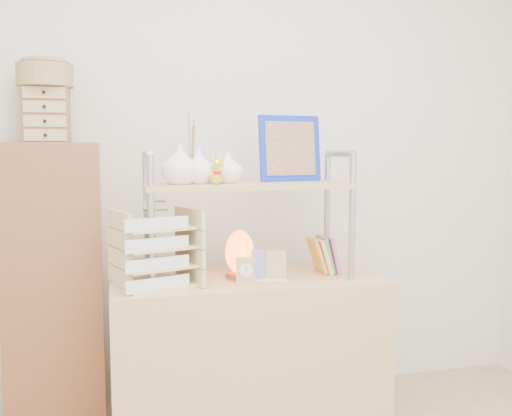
{
  "coord_description": "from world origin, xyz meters",
  "views": [
    {
      "loc": [
        -0.57,
        -1.23,
        1.32
      ],
      "look_at": [
        0.04,
        1.2,
        1.06
      ],
      "focal_mm": 40.0,
      "sensor_mm": 36.0,
      "label": 1
    }
  ],
  "objects": [
    {
      "name": "room_shell",
      "position": [
        0.0,
        0.39,
        1.69
      ],
      "size": [
        3.42,
        3.41,
        2.61
      ],
      "color": "silver",
      "rests_on": "ground"
    },
    {
      "name": "desk",
      "position": [
        0.0,
        1.2,
        0.38
      ],
      "size": [
        1.2,
        0.5,
        0.75
      ],
      "primitive_type": "cube",
      "color": "tan",
      "rests_on": "ground"
    },
    {
      "name": "cabinet",
      "position": [
        -0.86,
        1.57,
        0.68
      ],
      "size": [
        0.45,
        0.25,
        1.35
      ],
      "primitive_type": "cube",
      "rotation": [
        0.0,
        0.0,
        0.02
      ],
      "color": "brown",
      "rests_on": "ground"
    },
    {
      "name": "hutch",
      "position": [
        -0.06,
        1.21,
        1.19
      ],
      "size": [
        0.9,
        0.34,
        0.72
      ],
      "color": "#999FA7",
      "rests_on": "desk"
    },
    {
      "name": "letter_tray",
      "position": [
        -0.41,
        1.15,
        0.89
      ],
      "size": [
        0.36,
        0.35,
        0.36
      ],
      "color": "tan",
      "rests_on": "desk"
    },
    {
      "name": "salt_lamp",
      "position": [
        -0.04,
        1.2,
        0.86
      ],
      "size": [
        0.14,
        0.13,
        0.22
      ],
      "color": "brown",
      "rests_on": "desk"
    },
    {
      "name": "desk_clock",
      "position": [
        -0.04,
        1.1,
        0.81
      ],
      "size": [
        0.08,
        0.05,
        0.11
      ],
      "color": "tan",
      "rests_on": "desk"
    },
    {
      "name": "postcard_stand",
      "position": [
        0.06,
        1.14,
        0.79
      ],
      "size": [
        0.2,
        0.09,
        0.14
      ],
      "color": "white",
      "rests_on": "desk"
    },
    {
      "name": "drawer_chest",
      "position": [
        -0.86,
        1.55,
        1.48
      ],
      "size": [
        0.2,
        0.16,
        0.25
      ],
      "color": "brown",
      "rests_on": "cabinet"
    },
    {
      "name": "woven_basket",
      "position": [
        -0.86,
        1.55,
        1.65
      ],
      "size": [
        0.25,
        0.25,
        0.1
      ],
      "primitive_type": "cylinder",
      "color": "olive",
      "rests_on": "drawer_chest"
    }
  ]
}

